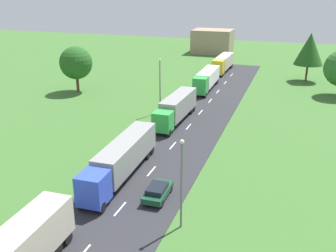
{
  "coord_description": "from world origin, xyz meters",
  "views": [
    {
      "loc": [
        13.58,
        -1.56,
        18.89
      ],
      "look_at": [
        -1.3,
        41.97,
        1.84
      ],
      "focal_mm": 40.75,
      "sensor_mm": 36.0,
      "label": 1
    }
  ],
  "objects_px": {
    "truck_third": "(176,107)",
    "lamppost_second": "(182,180)",
    "lamppost_third": "(160,83)",
    "tree_birch": "(310,49)",
    "truck_fifth": "(223,63)",
    "tree_maple": "(76,63)",
    "car_third": "(158,191)",
    "truck_fourth": "(207,79)",
    "truck_second": "(122,158)",
    "distant_building": "(213,41)"
  },
  "relations": [
    {
      "from": "truck_third",
      "to": "lamppost_second",
      "type": "relative_size",
      "value": 1.63
    },
    {
      "from": "lamppost_third",
      "to": "tree_birch",
      "type": "xyz_separation_m",
      "value": [
        21.63,
        29.63,
        1.94
      ]
    },
    {
      "from": "truck_third",
      "to": "truck_fifth",
      "type": "relative_size",
      "value": 1.02
    },
    {
      "from": "truck_third",
      "to": "tree_birch",
      "type": "relative_size",
      "value": 1.29
    },
    {
      "from": "truck_third",
      "to": "tree_maple",
      "type": "relative_size",
      "value": 1.51
    },
    {
      "from": "car_third",
      "to": "tree_birch",
      "type": "relative_size",
      "value": 0.42
    },
    {
      "from": "truck_fourth",
      "to": "lamppost_second",
      "type": "height_order",
      "value": "lamppost_second"
    },
    {
      "from": "truck_second",
      "to": "truck_fourth",
      "type": "distance_m",
      "value": 37.63
    },
    {
      "from": "truck_third",
      "to": "truck_fifth",
      "type": "bearing_deg",
      "value": 90.38
    },
    {
      "from": "truck_third",
      "to": "car_third",
      "type": "distance_m",
      "value": 21.73
    },
    {
      "from": "truck_second",
      "to": "truck_fifth",
      "type": "xyz_separation_m",
      "value": [
        -0.12,
        54.37,
        -0.02
      ]
    },
    {
      "from": "truck_fourth",
      "to": "tree_maple",
      "type": "height_order",
      "value": "tree_maple"
    },
    {
      "from": "lamppost_third",
      "to": "truck_second",
      "type": "bearing_deg",
      "value": -80.61
    },
    {
      "from": "tree_birch",
      "to": "truck_third",
      "type": "bearing_deg",
      "value": -118.8
    },
    {
      "from": "truck_fourth",
      "to": "lamppost_third",
      "type": "height_order",
      "value": "lamppost_third"
    },
    {
      "from": "truck_fifth",
      "to": "lamppost_second",
      "type": "distance_m",
      "value": 61.45
    },
    {
      "from": "truck_fifth",
      "to": "car_third",
      "type": "bearing_deg",
      "value": -84.87
    },
    {
      "from": "car_third",
      "to": "lamppost_second",
      "type": "height_order",
      "value": "lamppost_second"
    },
    {
      "from": "car_third",
      "to": "tree_maple",
      "type": "relative_size",
      "value": 0.49
    },
    {
      "from": "truck_third",
      "to": "distant_building",
      "type": "height_order",
      "value": "distant_building"
    },
    {
      "from": "truck_fourth",
      "to": "lamppost_third",
      "type": "relative_size",
      "value": 1.51
    },
    {
      "from": "truck_fourth",
      "to": "truck_fifth",
      "type": "xyz_separation_m",
      "value": [
        -0.15,
        16.73,
        0.03
      ]
    },
    {
      "from": "truck_third",
      "to": "lamppost_third",
      "type": "distance_m",
      "value": 5.43
    },
    {
      "from": "car_third",
      "to": "distant_building",
      "type": "relative_size",
      "value": 0.37
    },
    {
      "from": "car_third",
      "to": "tree_maple",
      "type": "height_order",
      "value": "tree_maple"
    },
    {
      "from": "car_third",
      "to": "truck_fourth",
      "type": "bearing_deg",
      "value": 97.02
    },
    {
      "from": "truck_second",
      "to": "truck_fourth",
      "type": "height_order",
      "value": "truck_second"
    },
    {
      "from": "truck_fourth",
      "to": "lamppost_second",
      "type": "distance_m",
      "value": 44.93
    },
    {
      "from": "truck_second",
      "to": "lamppost_third",
      "type": "xyz_separation_m",
      "value": [
        -3.53,
        21.32,
        2.6
      ]
    },
    {
      "from": "tree_maple",
      "to": "lamppost_third",
      "type": "bearing_deg",
      "value": -20.31
    },
    {
      "from": "truck_fourth",
      "to": "distant_building",
      "type": "xyz_separation_m",
      "value": [
        -8.26,
        41.71,
        1.27
      ]
    },
    {
      "from": "truck_third",
      "to": "tree_maple",
      "type": "bearing_deg",
      "value": 155.92
    },
    {
      "from": "lamppost_second",
      "to": "lamppost_third",
      "type": "distance_m",
      "value": 30.23
    },
    {
      "from": "truck_fourth",
      "to": "car_third",
      "type": "bearing_deg",
      "value": -82.98
    },
    {
      "from": "car_third",
      "to": "lamppost_second",
      "type": "relative_size",
      "value": 0.53
    },
    {
      "from": "truck_third",
      "to": "tree_birch",
      "type": "height_order",
      "value": "tree_birch"
    },
    {
      "from": "distant_building",
      "to": "lamppost_second",
      "type": "bearing_deg",
      "value": -79.03
    },
    {
      "from": "truck_fifth",
      "to": "tree_birch",
      "type": "distance_m",
      "value": 19.09
    },
    {
      "from": "truck_third",
      "to": "truck_fourth",
      "type": "distance_m",
      "value": 19.41
    },
    {
      "from": "truck_fourth",
      "to": "lamppost_third",
      "type": "xyz_separation_m",
      "value": [
        -3.56,
        -16.31,
        2.65
      ]
    },
    {
      "from": "lamppost_third",
      "to": "distant_building",
      "type": "xyz_separation_m",
      "value": [
        -4.7,
        58.03,
        -1.38
      ]
    },
    {
      "from": "truck_second",
      "to": "tree_birch",
      "type": "distance_m",
      "value": 54.26
    },
    {
      "from": "truck_second",
      "to": "truck_fifth",
      "type": "distance_m",
      "value": 54.37
    },
    {
      "from": "truck_fourth",
      "to": "truck_fifth",
      "type": "bearing_deg",
      "value": 90.51
    },
    {
      "from": "distant_building",
      "to": "truck_fifth",
      "type": "bearing_deg",
      "value": -72.01
    },
    {
      "from": "truck_second",
      "to": "truck_third",
      "type": "relative_size",
      "value": 1.15
    },
    {
      "from": "truck_fourth",
      "to": "tree_maple",
      "type": "relative_size",
      "value": 1.53
    },
    {
      "from": "truck_fourth",
      "to": "lamppost_third",
      "type": "bearing_deg",
      "value": -102.3
    },
    {
      "from": "truck_second",
      "to": "truck_fourth",
      "type": "xyz_separation_m",
      "value": [
        0.03,
        37.63,
        -0.05
      ]
    },
    {
      "from": "truck_third",
      "to": "tree_birch",
      "type": "distance_m",
      "value": 37.61
    }
  ]
}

